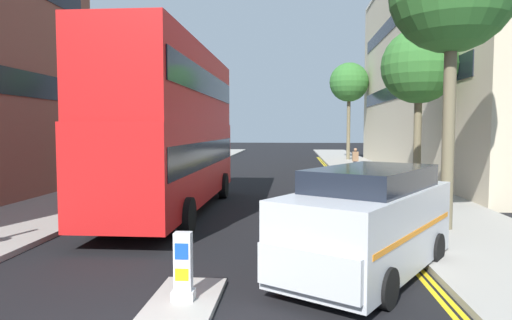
% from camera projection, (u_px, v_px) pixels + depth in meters
% --- Properties ---
extents(sidewalk_right, '(4.00, 80.00, 0.14)m').
position_uv_depth(sidewalk_right, '(399.00, 192.00, 20.39)').
color(sidewalk_right, '#9E9991').
rests_on(sidewalk_right, ground).
extents(sidewalk_left, '(4.00, 80.00, 0.14)m').
position_uv_depth(sidewalk_left, '(116.00, 189.00, 21.43)').
color(sidewalk_left, '#9E9991').
rests_on(sidewalk_left, ground).
extents(kerb_line_outer, '(0.10, 56.00, 0.01)m').
position_uv_depth(kerb_line_outer, '(357.00, 199.00, 18.58)').
color(kerb_line_outer, yellow).
rests_on(kerb_line_outer, ground).
extents(kerb_line_inner, '(0.10, 56.00, 0.01)m').
position_uv_depth(kerb_line_inner, '(353.00, 199.00, 18.59)').
color(kerb_line_inner, yellow).
rests_on(kerb_line_inner, ground).
extents(traffic_island, '(1.10, 2.20, 0.10)m').
position_uv_depth(traffic_island, '(184.00, 302.00, 7.44)').
color(traffic_island, '#9E9991').
rests_on(traffic_island, ground).
extents(keep_left_bollard, '(0.36, 0.28, 1.11)m').
position_uv_depth(keep_left_bollard, '(183.00, 269.00, 7.40)').
color(keep_left_bollard, silver).
rests_on(keep_left_bollard, traffic_island).
extents(double_decker_bus_away, '(2.84, 10.82, 5.64)m').
position_uv_depth(double_decker_bus_away, '(172.00, 124.00, 15.55)').
color(double_decker_bus_away, red).
rests_on(double_decker_bus_away, ground).
extents(taxi_minivan, '(4.10, 5.07, 2.12)m').
position_uv_depth(taxi_minivan, '(367.00, 222.00, 8.86)').
color(taxi_minivan, silver).
rests_on(taxi_minivan, ground).
extents(pedestrian_far, '(0.34, 0.22, 1.62)m').
position_uv_depth(pedestrian_far, '(355.00, 161.00, 26.62)').
color(pedestrian_far, '#2D2D38').
rests_on(pedestrian_far, sidewalk_right).
extents(street_tree_mid, '(3.17, 3.17, 6.98)m').
position_uv_depth(street_tree_mid, '(419.00, 67.00, 19.27)').
color(street_tree_mid, '#6B6047').
rests_on(street_tree_mid, sidewalk_right).
extents(street_tree_far, '(3.46, 3.46, 8.61)m').
position_uv_depth(street_tree_far, '(349.00, 83.00, 40.60)').
color(street_tree_far, '#6B6047').
rests_on(street_tree_far, sidewalk_right).
extents(townhouse_terrace_right, '(10.08, 28.00, 14.06)m').
position_uv_depth(townhouse_terrace_right, '(479.00, 63.00, 28.76)').
color(townhouse_terrace_right, beige).
rests_on(townhouse_terrace_right, ground).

